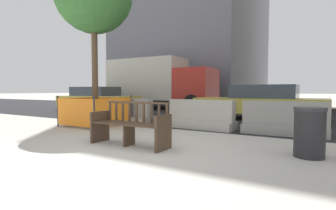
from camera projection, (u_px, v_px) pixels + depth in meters
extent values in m
plane|color=#B7B2A8|center=(133.00, 150.00, 4.90)|extent=(200.00, 200.00, 0.00)
cube|color=black|center=(250.00, 114.00, 12.32)|extent=(120.00, 12.00, 0.01)
cube|color=#473323|center=(100.00, 126.00, 5.68)|extent=(0.05, 0.51, 0.66)
cube|color=#473323|center=(163.00, 133.00, 4.82)|extent=(0.05, 0.51, 0.66)
cube|color=#473323|center=(129.00, 135.00, 5.26)|extent=(0.04, 0.32, 0.45)
cube|color=#473323|center=(121.00, 125.00, 5.05)|extent=(1.60, 0.08, 0.02)
cube|color=#473323|center=(125.00, 124.00, 5.15)|extent=(1.60, 0.08, 0.02)
cube|color=#473323|center=(129.00, 124.00, 5.24)|extent=(1.60, 0.08, 0.02)
cube|color=#473323|center=(133.00, 123.00, 5.34)|extent=(1.60, 0.08, 0.02)
cube|color=#473323|center=(136.00, 122.00, 5.44)|extent=(1.60, 0.08, 0.02)
cube|color=#473323|center=(136.00, 103.00, 5.42)|extent=(1.60, 0.05, 0.04)
cube|color=#473323|center=(110.00, 111.00, 5.83)|extent=(0.04, 0.03, 0.38)
cube|color=#473323|center=(116.00, 112.00, 5.73)|extent=(0.04, 0.03, 0.38)
cube|color=#473323|center=(123.00, 112.00, 5.63)|extent=(0.04, 0.03, 0.38)
cube|color=#473323|center=(130.00, 112.00, 5.53)|extent=(0.04, 0.03, 0.38)
cube|color=#473323|center=(137.00, 113.00, 5.44)|extent=(0.04, 0.03, 0.38)
cube|color=#473323|center=(144.00, 113.00, 5.34)|extent=(0.04, 0.03, 0.38)
cube|color=#473323|center=(151.00, 113.00, 5.24)|extent=(0.04, 0.03, 0.38)
cube|color=#473323|center=(159.00, 114.00, 5.14)|extent=(0.04, 0.03, 0.38)
cube|color=#473323|center=(167.00, 114.00, 5.04)|extent=(0.04, 0.03, 0.38)
cube|color=#473323|center=(99.00, 112.00, 5.65)|extent=(0.05, 0.46, 0.03)
cube|color=#473323|center=(163.00, 116.00, 4.78)|extent=(0.05, 0.46, 0.03)
cube|color=#ADA89E|center=(201.00, 124.00, 7.65)|extent=(2.03, 0.77, 0.24)
cube|color=#ADA89E|center=(201.00, 110.00, 7.63)|extent=(2.01, 0.40, 0.60)
cube|color=gray|center=(127.00, 119.00, 9.01)|extent=(2.02, 0.74, 0.24)
cube|color=gray|center=(127.00, 107.00, 8.99)|extent=(2.01, 0.36, 0.60)
cube|color=gray|center=(284.00, 130.00, 6.58)|extent=(2.02, 0.75, 0.24)
cube|color=gray|center=(284.00, 113.00, 6.56)|extent=(2.01, 0.37, 0.60)
cylinder|color=brown|center=(95.00, 72.00, 8.20)|extent=(0.19, 0.19, 3.36)
cylinder|color=#2D2D33|center=(58.00, 111.00, 8.00)|extent=(0.05, 0.05, 0.95)
cylinder|color=#2D2D33|center=(94.00, 114.00, 7.19)|extent=(0.05, 0.05, 0.95)
cylinder|color=#2D2D33|center=(97.00, 108.00, 9.34)|extent=(0.05, 0.05, 0.95)
cylinder|color=#2D2D33|center=(131.00, 110.00, 8.53)|extent=(0.05, 0.05, 0.95)
cube|color=orange|center=(75.00, 112.00, 7.60)|extent=(1.57, 0.03, 0.80)
cube|color=orange|center=(113.00, 109.00, 8.93)|extent=(1.57, 0.03, 0.80)
cube|color=orange|center=(79.00, 110.00, 8.67)|extent=(0.03, 1.57, 0.80)
cube|color=orange|center=(114.00, 112.00, 7.86)|extent=(0.03, 1.57, 0.80)
cube|color=#DBC64C|center=(259.00, 105.00, 10.09)|extent=(4.76, 1.88, 0.56)
cube|color=#38424C|center=(264.00, 92.00, 9.97)|extent=(2.32, 1.64, 0.50)
cylinder|color=black|center=(214.00, 111.00, 10.11)|extent=(0.64, 0.23, 0.64)
cylinder|color=black|center=(228.00, 108.00, 11.60)|extent=(0.64, 0.23, 0.64)
cylinder|color=black|center=(299.00, 115.00, 8.61)|extent=(0.64, 0.23, 0.64)
cylinder|color=black|center=(303.00, 111.00, 10.10)|extent=(0.64, 0.23, 0.64)
cube|color=#DBC64C|center=(98.00, 101.00, 14.30)|extent=(4.62, 2.09, 0.56)
cube|color=#38424C|center=(96.00, 91.00, 14.35)|extent=(2.38, 1.74, 0.49)
cylinder|color=black|center=(129.00, 105.00, 14.41)|extent=(0.65, 0.26, 0.64)
cylinder|color=black|center=(107.00, 107.00, 12.88)|extent=(0.65, 0.26, 0.64)
cylinder|color=black|center=(91.00, 104.00, 15.73)|extent=(0.65, 0.26, 0.64)
cylinder|color=black|center=(67.00, 105.00, 14.20)|extent=(0.65, 0.26, 0.64)
cube|color=#B2281E|center=(196.00, 85.00, 14.82)|extent=(2.05, 2.25, 1.80)
cube|color=beige|center=(147.00, 80.00, 16.49)|extent=(4.85, 2.32, 2.50)
cylinder|color=black|center=(206.00, 102.00, 15.65)|extent=(0.91, 0.30, 0.90)
cylinder|color=black|center=(192.00, 103.00, 13.89)|extent=(0.91, 0.30, 0.90)
cylinder|color=black|center=(135.00, 100.00, 18.29)|extent=(0.91, 0.30, 0.90)
cylinder|color=black|center=(116.00, 101.00, 16.52)|extent=(0.91, 0.30, 0.90)
cylinder|color=#232326|center=(309.00, 134.00, 4.34)|extent=(0.48, 0.48, 0.78)
cylinder|color=#2D2D33|center=(310.00, 109.00, 4.31)|extent=(0.50, 0.50, 0.06)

